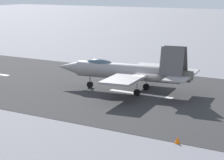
# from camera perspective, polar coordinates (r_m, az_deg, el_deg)

# --- Properties ---
(ground_plane) EXTENTS (400.00, 400.00, 0.00)m
(ground_plane) POSITION_cam_1_polar(r_m,az_deg,el_deg) (50.14, 4.54, -1.93)
(ground_plane) COLOR slate
(runway_strip) EXTENTS (240.00, 26.00, 0.02)m
(runway_strip) POSITION_cam_1_polar(r_m,az_deg,el_deg) (50.13, 4.56, -1.92)
(runway_strip) COLOR #2E2D2D
(runway_strip) RESTS_ON ground
(fighter_jet) EXTENTS (17.44, 13.61, 5.62)m
(fighter_jet) POSITION_cam_1_polar(r_m,az_deg,el_deg) (51.24, 1.97, 1.17)
(fighter_jet) COLOR gray
(fighter_jet) RESTS_ON ground
(marker_cone_near) EXTENTS (0.44, 0.44, 0.55)m
(marker_cone_near) POSITION_cam_1_polar(r_m,az_deg,el_deg) (35.10, 8.51, -7.70)
(marker_cone_near) COLOR orange
(marker_cone_near) RESTS_ON ground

